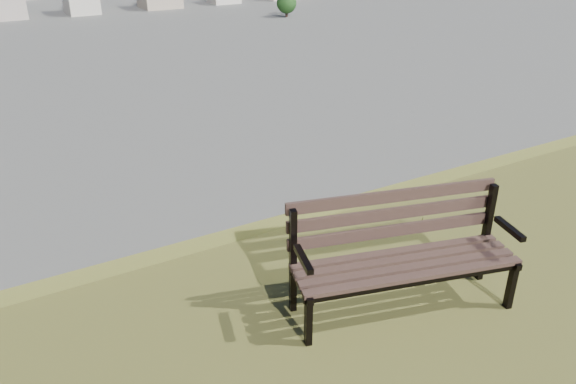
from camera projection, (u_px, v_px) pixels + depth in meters
park_bench at (401, 247)px, 4.78m from camera, size 2.01×1.08×1.01m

